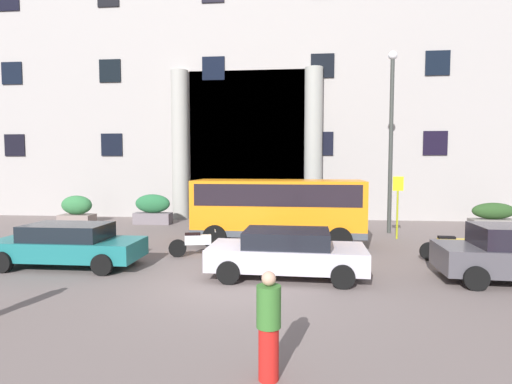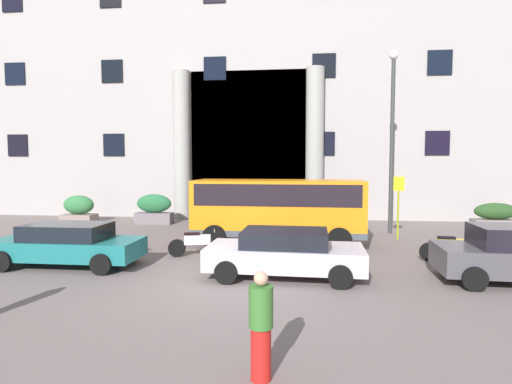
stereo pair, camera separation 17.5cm
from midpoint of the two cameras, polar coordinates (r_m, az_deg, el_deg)
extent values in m
cube|color=#685B59|center=(10.97, -3.44, -13.17)|extent=(80.00, 64.00, 0.12)
cube|color=#9A9491|center=(28.67, 2.73, 17.35)|extent=(38.62, 9.00, 19.63)
cube|color=black|center=(23.60, -0.94, 6.58)|extent=(6.64, 0.12, 8.51)
cylinder|color=#9A9891|center=(24.09, -10.14, 6.47)|extent=(1.00, 1.00, 8.51)
cylinder|color=gray|center=(23.12, 8.46, 6.59)|extent=(1.00, 1.00, 8.51)
cube|color=black|center=(29.00, -30.29, 5.68)|extent=(1.29, 0.08, 1.32)
cube|color=black|center=(25.81, -19.14, 6.28)|extent=(1.29, 0.08, 1.32)
cube|color=black|center=(23.35, 9.60, 6.71)|extent=(1.29, 0.08, 1.32)
cube|color=black|center=(24.48, 24.29, 6.29)|extent=(1.29, 0.08, 1.32)
cube|color=black|center=(29.49, -30.58, 14.09)|extent=(1.29, 0.08, 1.32)
cube|color=black|center=(26.36, -19.36, 15.70)|extent=(1.29, 0.08, 1.32)
cube|color=black|center=(24.42, -5.58, 16.87)|extent=(1.29, 0.08, 1.32)
cube|color=black|center=(23.96, 9.73, 17.09)|extent=(1.29, 0.08, 1.32)
cube|color=black|center=(25.06, 24.58, 16.20)|extent=(1.29, 0.08, 1.32)
cube|color=black|center=(30.59, -30.89, 22.06)|extent=(1.29, 0.08, 1.32)
cube|color=orange|center=(15.93, 3.46, -2.09)|extent=(6.60, 2.38, 2.09)
cube|color=black|center=(15.89, 3.46, -0.19)|extent=(6.21, 2.40, 0.81)
cube|color=black|center=(15.98, 15.01, -0.93)|extent=(0.11, 1.87, 1.02)
cube|color=#41464E|center=(16.06, 3.44, -5.37)|extent=(6.61, 2.42, 0.24)
cylinder|color=black|center=(17.17, 11.41, -5.24)|extent=(0.91, 0.30, 0.90)
cylinder|color=black|center=(14.98, 11.95, -6.59)|extent=(0.91, 0.30, 0.90)
cylinder|color=black|center=(17.48, -3.83, -5.01)|extent=(0.91, 0.30, 0.90)
cylinder|color=black|center=(15.34, -5.51, -6.28)|extent=(0.91, 0.30, 0.90)
cylinder|color=#939A18|center=(18.11, 19.58, -2.21)|extent=(0.08, 0.08, 2.60)
cube|color=yellow|center=(18.00, 19.68, 1.10)|extent=(0.44, 0.03, 0.60)
cube|color=gray|center=(20.86, 6.59, -4.03)|extent=(2.18, 0.85, 0.57)
ellipsoid|color=#15491D|center=(20.77, 6.61, -1.95)|extent=(2.09, 0.76, 0.95)
cube|color=slate|center=(22.86, 30.74, -3.95)|extent=(2.10, 0.86, 0.50)
ellipsoid|color=#24431D|center=(22.79, 30.80, -2.33)|extent=(2.01, 0.78, 0.80)
cube|color=gray|center=(23.99, -23.39, -3.42)|extent=(1.75, 0.98, 0.46)
ellipsoid|color=#2E6C3B|center=(23.91, -23.43, -1.66)|extent=(1.68, 0.89, 1.02)
cube|color=slate|center=(22.26, -13.87, -3.59)|extent=(1.95, 0.76, 0.59)
ellipsoid|color=#246037|center=(22.18, -13.90, -1.57)|extent=(1.87, 0.69, 0.98)
cube|color=#B6B0BE|center=(11.58, 4.50, -9.02)|extent=(4.41, 2.02, 0.60)
cube|color=black|center=(11.47, 4.51, -6.45)|extent=(2.41, 1.73, 0.45)
cylinder|color=black|center=(12.55, 11.63, -9.29)|extent=(0.63, 0.22, 0.62)
cylinder|color=black|center=(10.74, 12.22, -11.57)|extent=(0.63, 0.22, 0.62)
cylinder|color=black|center=(12.73, -1.97, -9.03)|extent=(0.63, 0.22, 0.62)
cylinder|color=black|center=(10.94, -3.76, -11.20)|extent=(0.63, 0.22, 0.62)
cube|color=#1A6768|center=(13.96, -24.60, -7.19)|extent=(4.50, 1.74, 0.58)
cube|color=black|center=(13.87, -24.67, -5.04)|extent=(2.43, 1.53, 0.48)
cylinder|color=black|center=(14.07, -17.34, -7.95)|extent=(0.62, 0.20, 0.62)
cylinder|color=black|center=(12.54, -20.53, -9.47)|extent=(0.62, 0.20, 0.62)
cylinder|color=black|center=(15.53, -27.82, -7.12)|extent=(0.62, 0.20, 0.62)
cylinder|color=black|center=(14.16, -31.77, -8.29)|extent=(0.62, 0.20, 0.62)
cylinder|color=black|center=(13.36, 26.10, -8.81)|extent=(0.63, 0.23, 0.62)
cylinder|color=black|center=(11.73, 28.70, -10.64)|extent=(0.63, 0.23, 0.62)
cylinder|color=black|center=(15.24, -19.32, -7.12)|extent=(0.61, 0.19, 0.60)
cylinder|color=black|center=(15.69, -23.98, -6.93)|extent=(0.61, 0.21, 0.60)
cube|color=#B9BBBC|center=(15.40, -21.71, -6.00)|extent=(0.87, 0.36, 0.32)
cube|color=black|center=(15.44, -22.36, -5.32)|extent=(0.54, 0.27, 0.12)
cylinder|color=#A5A5A8|center=(15.18, -19.76, -4.95)|extent=(0.11, 0.55, 0.03)
cylinder|color=black|center=(14.19, -5.02, -7.72)|extent=(0.61, 0.23, 0.60)
cylinder|color=black|center=(14.23, -10.69, -7.75)|extent=(0.61, 0.25, 0.60)
cube|color=silver|center=(14.14, -7.87, -6.63)|extent=(0.92, 0.43, 0.32)
cube|color=black|center=(14.11, -8.61, -5.92)|extent=(0.55, 0.31, 0.12)
cylinder|color=#A5A5A8|center=(14.09, -5.49, -5.42)|extent=(0.15, 0.54, 0.03)
cylinder|color=black|center=(15.01, 28.71, -7.56)|extent=(0.60, 0.13, 0.60)
cylinder|color=black|center=(14.59, 23.43, -7.71)|extent=(0.60, 0.15, 0.60)
cube|color=gold|center=(14.73, 26.14, -6.57)|extent=(0.91, 0.28, 0.32)
cube|color=black|center=(14.65, 25.49, -5.90)|extent=(0.53, 0.22, 0.12)
cylinder|color=#A5A5A8|center=(14.87, 28.37, -5.38)|extent=(0.05, 0.55, 0.03)
cylinder|color=red|center=(6.39, 1.54, -21.70)|extent=(0.30, 0.30, 0.79)
cylinder|color=#336829|center=(6.12, 1.55, -15.76)|extent=(0.36, 0.36, 0.61)
sphere|color=tan|center=(6.00, 1.56, -12.05)|extent=(0.21, 0.21, 0.21)
cylinder|color=#343734|center=(19.49, 18.76, 5.94)|extent=(0.18, 0.18, 7.83)
sphere|color=silver|center=(20.07, 19.03, 17.70)|extent=(0.40, 0.40, 0.40)
camera|label=1|loc=(0.09, -89.69, 0.02)|focal=28.51mm
camera|label=2|loc=(0.09, 90.31, -0.02)|focal=28.51mm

